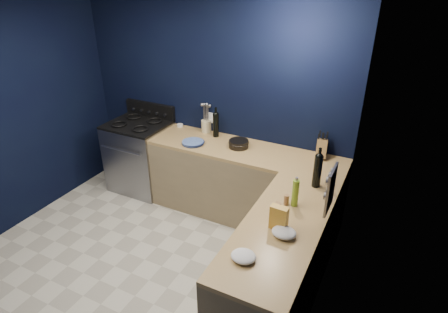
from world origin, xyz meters
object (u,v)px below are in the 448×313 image
Objects in this scene: gas_range at (141,157)px; knife_block at (322,148)px; plate_stack at (193,143)px; crouton_bag at (279,218)px; utensil_crock at (206,126)px.

gas_range is 2.42m from knife_block.
plate_stack reaches higher than gas_range.
gas_range is 2.69m from crouton_bag.
gas_range is 1.03m from plate_stack.
plate_stack is 0.39m from utensil_crock.
plate_stack is 1.23× the size of crouton_bag.
crouton_bag is (2.35, -1.18, 0.54)m from gas_range.
crouton_bag is at bearing -44.76° from utensil_crock.
gas_range is 4.55× the size of knife_block.
utensil_crock is 2.06m from crouton_bag.
plate_stack is 1.65× the size of utensil_crock.
utensil_crock is 1.46m from knife_block.
plate_stack is 1.27× the size of knife_block.
utensil_crock is at bearing 94.55° from plate_stack.
gas_range is at bearing -163.01° from utensil_crock.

